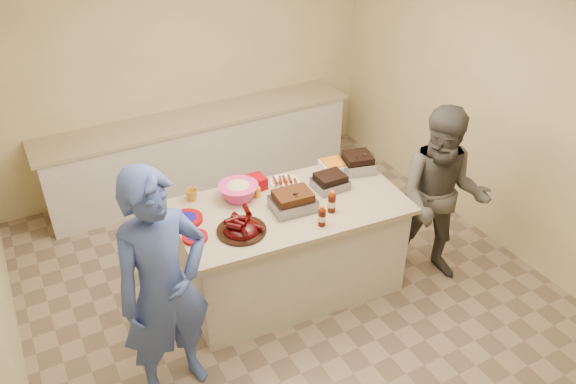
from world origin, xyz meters
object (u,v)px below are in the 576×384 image
mustard_bottle (258,197)px  guest_gray (428,271)px  roasting_pan (357,170)px  bbq_bottle_b (331,211)px  rib_platter (242,232)px  bbq_bottle_a (322,225)px  island (291,286)px  plastic_cup (192,200)px  coleslaw_bowl (239,199)px  guest_blue (179,380)px

mustard_bottle → guest_gray: mustard_bottle is taller
roasting_pan → bbq_bottle_b: bbq_bottle_b is taller
rib_platter → bbq_bottle_a: size_ratio=2.19×
bbq_bottle_a → mustard_bottle: size_ratio=1.41×
bbq_bottle_a → bbq_bottle_b: (0.17, 0.13, -0.00)m
bbq_bottle_b → rib_platter: bearing=172.5°
island → bbq_bottle_a: (0.08, -0.37, 0.92)m
island → roasting_pan: (0.82, 0.21, 0.92)m
island → roasting_pan: size_ratio=6.88×
rib_platter → bbq_bottle_a: bearing=-20.9°
roasting_pan → guest_gray: roasting_pan is taller
plastic_cup → bbq_bottle_a: bearing=-47.1°
guest_gray → plastic_cup: bearing=-163.2°
coleslaw_bowl → bbq_bottle_b: coleslaw_bowl is taller
bbq_bottle_a → guest_gray: bbq_bottle_a is taller
rib_platter → guest_blue: bearing=-153.5°
island → guest_gray: size_ratio=1.14×
roasting_pan → bbq_bottle_b: size_ratio=1.43×
rib_platter → bbq_bottle_b: bbq_bottle_b is taller
rib_platter → guest_gray: rib_platter is taller
guest_gray → bbq_bottle_a: bearing=-141.9°
bbq_bottle_a → guest_blue: size_ratio=0.10×
rib_platter → guest_gray: bearing=-9.6°
island → coleslaw_bowl: size_ratio=5.67×
bbq_bottle_b → guest_gray: bearing=-11.2°
roasting_pan → bbq_bottle_a: 0.95m
mustard_bottle → guest_gray: (1.46, -0.69, -0.92)m
rib_platter → coleslaw_bowl: coleslaw_bowl is taller
bbq_bottle_b → guest_blue: (-1.52, -0.27, -0.92)m
coleslaw_bowl → bbq_bottle_a: 0.79m
roasting_pan → coleslaw_bowl: (-1.17, 0.08, 0.00)m
bbq_bottle_b → guest_gray: 1.39m
guest_gray → rib_platter: bearing=-147.9°
roasting_pan → guest_gray: 1.22m
coleslaw_bowl → rib_platter: bearing=-111.7°
bbq_bottle_a → plastic_cup: 1.15m
coleslaw_bowl → bbq_bottle_a: size_ratio=1.89×
coleslaw_bowl → guest_gray: 2.01m
island → roasting_pan: roasting_pan is taller
roasting_pan → coleslaw_bowl: size_ratio=0.82×
bbq_bottle_b → bbq_bottle_a: bearing=-143.6°
island → bbq_bottle_b: bearing=-40.2°
roasting_pan → coleslaw_bowl: 1.17m
bbq_bottle_b → guest_gray: bbq_bottle_b is taller
rib_platter → mustard_bottle: size_ratio=3.08×
island → mustard_bottle: mustard_bottle is taller
mustard_bottle → guest_gray: size_ratio=0.08×
mustard_bottle → plastic_cup: mustard_bottle is taller
rib_platter → plastic_cup: (-0.18, 0.61, 0.00)m
bbq_bottle_b → guest_gray: size_ratio=0.12×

